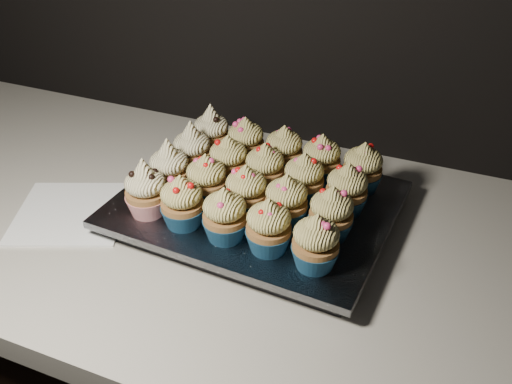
{
  "coord_description": "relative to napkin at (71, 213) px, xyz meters",
  "views": [
    {
      "loc": [
        0.34,
        1.06,
        1.43
      ],
      "look_at": [
        0.06,
        1.73,
        0.95
      ],
      "focal_mm": 40.0,
      "sensor_mm": 36.0,
      "label": 1
    }
  ],
  "objects": [
    {
      "name": "cupcake_5",
      "position": [
        0.14,
        0.08,
        0.07
      ],
      "size": [
        0.06,
        0.06,
        0.1
      ],
      "color": "red",
      "rests_on": "foil_lining"
    },
    {
      "name": "baking_tray",
      "position": [
        0.28,
        0.1,
        0.01
      ],
      "size": [
        0.4,
        0.31,
        0.02
      ],
      "primitive_type": "cube",
      "rotation": [
        0.0,
        0.0,
        -0.06
      ],
      "color": "black",
      "rests_on": "worktop"
    },
    {
      "name": "cupcake_9",
      "position": [
        0.41,
        0.06,
        0.07
      ],
      "size": [
        0.06,
        0.06,
        0.08
      ],
      "color": "navy",
      "rests_on": "foil_lining"
    },
    {
      "name": "worktop",
      "position": [
        0.22,
        0.08,
        -0.02
      ],
      "size": [
        2.44,
        0.64,
        0.04
      ],
      "primitive_type": "cube",
      "color": "beige",
      "rests_on": "cabinet"
    },
    {
      "name": "cupcake_14",
      "position": [
        0.41,
        0.13,
        0.07
      ],
      "size": [
        0.06,
        0.06,
        0.08
      ],
      "color": "navy",
      "rests_on": "foil_lining"
    },
    {
      "name": "cupcake_6",
      "position": [
        0.21,
        0.07,
        0.07
      ],
      "size": [
        0.06,
        0.06,
        0.08
      ],
      "color": "navy",
      "rests_on": "foil_lining"
    },
    {
      "name": "cupcake_11",
      "position": [
        0.21,
        0.14,
        0.07
      ],
      "size": [
        0.06,
        0.06,
        0.08
      ],
      "color": "navy",
      "rests_on": "foil_lining"
    },
    {
      "name": "cupcake_8",
      "position": [
        0.34,
        0.07,
        0.07
      ],
      "size": [
        0.06,
        0.06,
        0.08
      ],
      "color": "navy",
      "rests_on": "foil_lining"
    },
    {
      "name": "cupcake_4",
      "position": [
        0.41,
        -0.01,
        0.07
      ],
      "size": [
        0.06,
        0.06,
        0.08
      ],
      "color": "navy",
      "rests_on": "foil_lining"
    },
    {
      "name": "cupcake_2",
      "position": [
        0.27,
        0.0,
        0.07
      ],
      "size": [
        0.06,
        0.06,
        0.08
      ],
      "color": "navy",
      "rests_on": "foil_lining"
    },
    {
      "name": "cupcake_3",
      "position": [
        0.34,
        0.0,
        0.07
      ],
      "size": [
        0.06,
        0.06,
        0.08
      ],
      "color": "navy",
      "rests_on": "foil_lining"
    },
    {
      "name": "cupcake_0",
      "position": [
        0.14,
        0.01,
        0.07
      ],
      "size": [
        0.06,
        0.06,
        0.1
      ],
      "color": "red",
      "rests_on": "foil_lining"
    },
    {
      "name": "cupcake_18",
      "position": [
        0.35,
        0.2,
        0.07
      ],
      "size": [
        0.06,
        0.06,
        0.08
      ],
      "color": "navy",
      "rests_on": "foil_lining"
    },
    {
      "name": "cupcake_7",
      "position": [
        0.28,
        0.07,
        0.07
      ],
      "size": [
        0.06,
        0.06,
        0.08
      ],
      "color": "navy",
      "rests_on": "foil_lining"
    },
    {
      "name": "napkin",
      "position": [
        0.0,
        0.0,
        0.0
      ],
      "size": [
        0.22,
        0.22,
        0.0
      ],
      "primitive_type": "cube",
      "rotation": [
        0.0,
        0.0,
        0.39
      ],
      "color": "white",
      "rests_on": "worktop"
    },
    {
      "name": "cupcake_10",
      "position": [
        0.15,
        0.14,
        0.07
      ],
      "size": [
        0.06,
        0.06,
        0.1
      ],
      "color": "red",
      "rests_on": "foil_lining"
    },
    {
      "name": "cupcake_16",
      "position": [
        0.22,
        0.21,
        0.07
      ],
      "size": [
        0.06,
        0.06,
        0.08
      ],
      "color": "navy",
      "rests_on": "foil_lining"
    },
    {
      "name": "cupcake_1",
      "position": [
        0.2,
        0.01,
        0.07
      ],
      "size": [
        0.06,
        0.06,
        0.08
      ],
      "color": "navy",
      "rests_on": "foil_lining"
    },
    {
      "name": "cupcake_15",
      "position": [
        0.15,
        0.21,
        0.07
      ],
      "size": [
        0.06,
        0.06,
        0.1
      ],
      "color": "red",
      "rests_on": "foil_lining"
    },
    {
      "name": "cupcake_13",
      "position": [
        0.34,
        0.13,
        0.07
      ],
      "size": [
        0.06,
        0.06,
        0.08
      ],
      "color": "navy",
      "rests_on": "foil_lining"
    },
    {
      "name": "cupcake_17",
      "position": [
        0.28,
        0.2,
        0.07
      ],
      "size": [
        0.06,
        0.06,
        0.08
      ],
      "color": "navy",
      "rests_on": "foil_lining"
    },
    {
      "name": "cupcake_19",
      "position": [
        0.42,
        0.2,
        0.07
      ],
      "size": [
        0.06,
        0.06,
        0.08
      ],
      "color": "navy",
      "rests_on": "foil_lining"
    },
    {
      "name": "cupcake_12",
      "position": [
        0.28,
        0.14,
        0.07
      ],
      "size": [
        0.06,
        0.06,
        0.08
      ],
      "color": "navy",
      "rests_on": "foil_lining"
    },
    {
      "name": "foil_lining",
      "position": [
        0.28,
        0.1,
        0.03
      ],
      "size": [
        0.43,
        0.34,
        0.01
      ],
      "primitive_type": "cube",
      "rotation": [
        0.0,
        0.0,
        -0.06
      ],
      "color": "silver",
      "rests_on": "baking_tray"
    }
  ]
}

